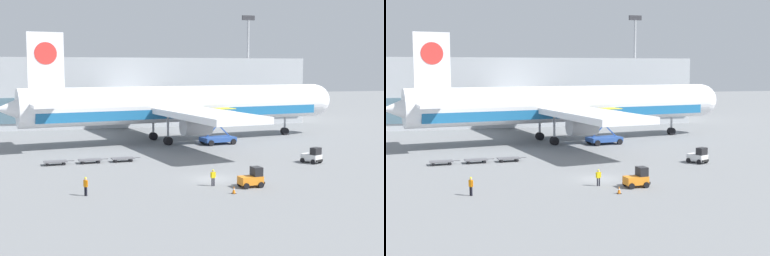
# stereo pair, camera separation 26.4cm
# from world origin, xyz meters

# --- Properties ---
(ground_plane) EXTENTS (400.00, 400.00, 0.00)m
(ground_plane) POSITION_xyz_m (0.00, 0.00, 0.00)
(ground_plane) COLOR slate
(terminal_building) EXTENTS (90.00, 18.20, 14.00)m
(terminal_building) POSITION_xyz_m (-8.39, 61.17, 6.99)
(terminal_building) COLOR #B2B7BC
(terminal_building) RESTS_ON ground_plane
(light_mast) EXTENTS (2.80, 0.50, 23.28)m
(light_mast) POSITION_xyz_m (25.56, 56.62, 13.48)
(light_mast) COLOR #9EA0A5
(light_mast) RESTS_ON ground_plane
(airplane_main) EXTENTS (57.67, 48.66, 17.00)m
(airplane_main) POSITION_xyz_m (3.68, 30.04, 5.84)
(airplane_main) COLOR white
(airplane_main) RESTS_ON ground_plane
(scissor_lift_loader) EXTENTS (5.64, 4.14, 5.62)m
(scissor_lift_loader) POSITION_xyz_m (8.70, 25.32, 2.13)
(scissor_lift_loader) COLOR #284C99
(scissor_lift_loader) RESTS_ON ground_plane
(baggage_tug_mid) EXTENTS (2.44, 2.81, 2.00)m
(baggage_tug_mid) POSITION_xyz_m (14.94, 6.05, 0.88)
(baggage_tug_mid) COLOR silver
(baggage_tug_mid) RESTS_ON ground_plane
(baggage_tug_far) EXTENTS (2.58, 1.85, 2.00)m
(baggage_tug_far) POSITION_xyz_m (2.60, -4.83, 0.88)
(baggage_tug_far) COLOR orange
(baggage_tug_far) RESTS_ON ground_plane
(baggage_dolly_lead) EXTENTS (3.75, 1.72, 0.48)m
(baggage_dolly_lead) POSITION_xyz_m (-16.18, 12.98, 0.39)
(baggage_dolly_lead) COLOR #56565B
(baggage_dolly_lead) RESTS_ON ground_plane
(baggage_dolly_second) EXTENTS (3.75, 1.72, 0.48)m
(baggage_dolly_second) POSITION_xyz_m (-11.97, 13.20, 0.39)
(baggage_dolly_second) COLOR #56565B
(baggage_dolly_second) RESTS_ON ground_plane
(baggage_dolly_third) EXTENTS (3.75, 1.72, 0.48)m
(baggage_dolly_third) POSITION_xyz_m (-7.87, 13.23, 0.39)
(baggage_dolly_third) COLOR #56565B
(baggage_dolly_third) RESTS_ON ground_plane
(ground_crew_near) EXTENTS (0.40, 0.45, 1.77)m
(ground_crew_near) POSITION_xyz_m (-13.68, -4.36, 1.04)
(ground_crew_near) COLOR black
(ground_crew_near) RESTS_ON ground_plane
(ground_crew_far) EXTENTS (0.57, 0.23, 1.69)m
(ground_crew_far) POSITION_xyz_m (-1.03, -3.38, 0.99)
(ground_crew_far) COLOR black
(ground_crew_far) RESTS_ON ground_plane
(traffic_cone_near) EXTENTS (0.40, 0.40, 0.75)m
(traffic_cone_near) POSITION_xyz_m (-0.12, -7.10, 0.37)
(traffic_cone_near) COLOR black
(traffic_cone_near) RESTS_ON ground_plane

